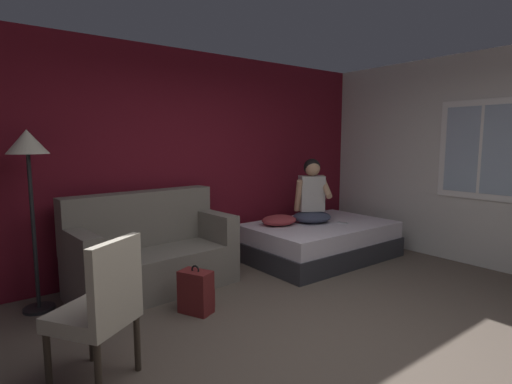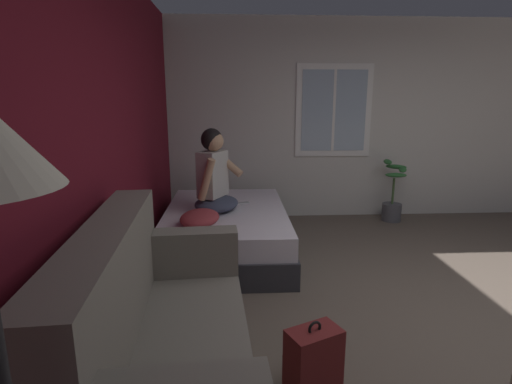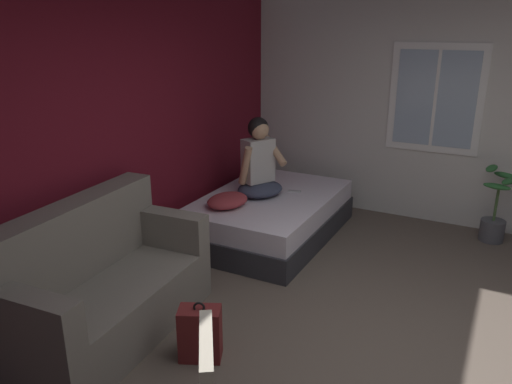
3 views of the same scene
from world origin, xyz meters
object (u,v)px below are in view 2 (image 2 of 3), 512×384
object	(u,v)px
throw_pillow	(200,218)
potted_plant	(393,199)
person_seated	(214,178)
backpack	(312,362)
bed	(226,231)
couch	(158,344)
cell_phone	(243,203)

from	to	relation	value
throw_pillow	potted_plant	size ratio (longest dim) A/B	0.56
person_seated	backpack	xyz separation A→B (m)	(-2.16, -0.64, -0.64)
person_seated	potted_plant	size ratio (longest dim) A/B	1.03
bed	potted_plant	size ratio (longest dim) A/B	2.36
couch	cell_phone	bearing A→B (deg)	-11.22
couch	backpack	bearing A→B (deg)	-84.44
bed	backpack	world-z (taller)	bed
person_seated	cell_phone	bearing A→B (deg)	-45.63
couch	throw_pillow	distance (m)	1.77
bed	cell_phone	size ratio (longest dim) A/B	13.92
couch	potted_plant	world-z (taller)	couch
couch	cell_phone	world-z (taller)	couch
backpack	bed	bearing A→B (deg)	13.52
bed	potted_plant	xyz separation A→B (m)	(1.01, -2.26, 0.07)
backpack	couch	bearing A→B (deg)	95.56
couch	throw_pillow	xyz separation A→B (m)	(1.76, -0.08, 0.16)
backpack	cell_phone	bearing A→B (deg)	7.87
bed	person_seated	distance (m)	0.61
cell_phone	backpack	bearing A→B (deg)	173.32
couch	person_seated	bearing A→B (deg)	-5.09
bed	throw_pillow	bearing A→B (deg)	156.27
cell_phone	potted_plant	xyz separation A→B (m)	(0.77, -2.07, -0.18)
throw_pillow	potted_plant	xyz separation A→B (m)	(1.55, -2.49, -0.25)
backpack	cell_phone	xyz separation A→B (m)	(2.46, 0.34, 0.29)
bed	person_seated	xyz separation A→B (m)	(-0.05, 0.11, 0.60)
person_seated	throw_pillow	bearing A→B (deg)	165.88
person_seated	cell_phone	xyz separation A→B (m)	(0.30, -0.30, -0.35)
couch	person_seated	xyz separation A→B (m)	(2.24, -0.20, 0.44)
person_seated	backpack	bearing A→B (deg)	-163.41
throw_pillow	cell_phone	bearing A→B (deg)	-28.61
couch	backpack	xyz separation A→B (m)	(0.08, -0.84, -0.20)
couch	person_seated	distance (m)	2.29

